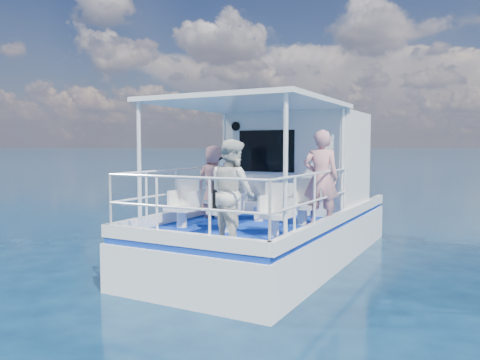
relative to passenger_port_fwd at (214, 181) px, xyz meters
name	(u,v)px	position (x,y,z in m)	size (l,w,h in m)	color
ground	(254,269)	(1.01, -0.21, -1.64)	(2000.00, 2000.00, 0.00)	#08203C
hull	(275,258)	(1.01, 0.79, -1.64)	(3.00, 7.00, 1.60)	white
deck	(275,218)	(1.01, 0.79, -0.79)	(2.90, 6.90, 0.10)	navy
cabin	(298,162)	(1.01, 2.09, 0.36)	(2.85, 2.00, 2.20)	white
canopy	(249,103)	(1.01, -0.41, 1.50)	(3.00, 3.20, 0.08)	white
canopy_posts	(248,165)	(1.01, -0.46, 0.36)	(2.77, 2.97, 2.20)	white
railings	(240,199)	(1.01, -0.78, -0.24)	(2.84, 3.59, 1.00)	white
seat_port_fwd	(219,208)	(0.11, -0.01, -0.55)	(0.48, 0.46, 0.38)	silver
seat_center_fwd	(259,211)	(1.01, -0.01, -0.55)	(0.48, 0.46, 0.38)	silver
seat_stbd_fwd	(302,214)	(1.91, -0.01, -0.55)	(0.48, 0.46, 0.38)	silver
seat_port_aft	(182,217)	(0.11, -1.31, -0.55)	(0.48, 0.46, 0.38)	silver
seat_center_aft	(225,220)	(1.01, -1.31, -0.55)	(0.48, 0.46, 0.38)	silver
seat_stbd_aft	(274,225)	(1.91, -1.31, -0.55)	(0.48, 0.46, 0.38)	silver
passenger_port_fwd	(214,181)	(0.00, 0.00, 0.00)	(0.55, 0.39, 1.47)	tan
passenger_stbd_fwd	(321,178)	(2.26, -0.01, 0.13)	(0.63, 0.42, 1.74)	pink
passenger_stbd_aft	(232,193)	(1.66, -2.23, 0.04)	(0.75, 0.59, 1.55)	silver
backpack_port	(217,188)	(0.09, -0.04, -0.14)	(0.33, 0.19, 0.44)	black
backpack_center	(223,195)	(1.00, -1.33, -0.11)	(0.32, 0.18, 0.49)	black
compact_camera	(216,176)	(0.08, -0.05, 0.11)	(0.11, 0.07, 0.07)	black
panda	(225,169)	(1.01, -1.31, 0.33)	(0.25, 0.21, 0.39)	white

